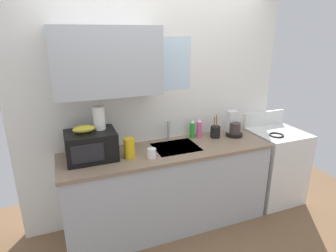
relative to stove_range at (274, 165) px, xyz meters
name	(u,v)px	position (x,y,z in m)	size (l,w,h in m)	color
kitchen_wall_assembly	(148,99)	(-1.54, 0.30, 0.91)	(2.95, 0.42, 2.50)	white
counter_unit	(168,187)	(-1.43, 0.00, 0.00)	(2.18, 0.63, 0.90)	#B2B7BC
sink_faucet	(168,131)	(-1.34, 0.24, 0.55)	(0.03, 0.03, 0.22)	#B2B5BA
stove_range	(274,165)	(0.00, 0.00, 0.00)	(0.60, 0.60, 1.08)	white
microwave	(91,146)	(-2.19, 0.04, 0.58)	(0.46, 0.35, 0.27)	black
banana_bunch	(84,129)	(-2.24, 0.05, 0.75)	(0.20, 0.11, 0.07)	gold
paper_towel_roll	(99,118)	(-2.09, 0.10, 0.82)	(0.11, 0.11, 0.22)	white
coffee_maker	(233,127)	(-0.58, 0.10, 0.55)	(0.19, 0.21, 0.28)	black
dish_soap_bottle_green	(192,129)	(-1.06, 0.21, 0.54)	(0.06, 0.06, 0.21)	green
dish_soap_bottle_pink	(199,128)	(-0.98, 0.20, 0.54)	(0.06, 0.06, 0.22)	#E55999
cereal_canister	(129,148)	(-1.85, -0.05, 0.54)	(0.10, 0.10, 0.19)	gold
mug_white	(152,153)	(-1.66, -0.14, 0.49)	(0.08, 0.08, 0.10)	white
utensil_crock	(215,132)	(-0.81, 0.12, 0.51)	(0.11, 0.11, 0.27)	black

